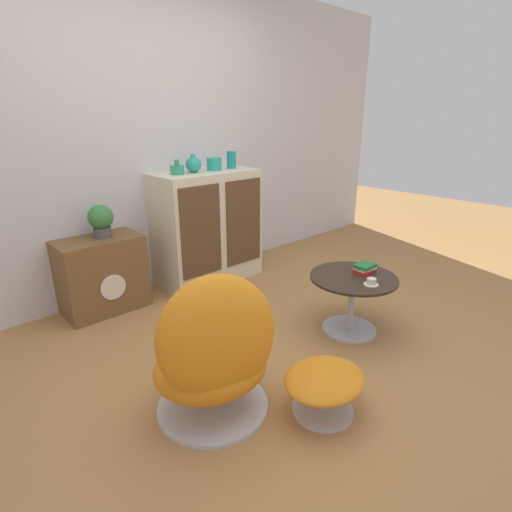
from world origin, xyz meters
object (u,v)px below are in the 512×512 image
(tv_console, at_px, (102,275))
(egg_chair, at_px, (214,354))
(vase_inner_left, at_px, (193,164))
(sideboard, at_px, (208,227))
(book_stack, at_px, (365,268))
(vase_rightmost, at_px, (231,160))
(vase_inner_right, at_px, (214,164))
(vase_leftmost, at_px, (177,169))
(teacup, at_px, (371,282))
(ottoman, at_px, (324,383))
(coffee_table, at_px, (352,295))
(potted_plant, at_px, (101,220))

(tv_console, height_order, egg_chair, egg_chair)
(tv_console, relative_size, vase_inner_left, 4.07)
(sideboard, relative_size, egg_chair, 1.25)
(sideboard, bearing_deg, book_stack, -79.28)
(vase_rightmost, bearing_deg, vase_inner_right, 180.00)
(vase_leftmost, height_order, teacup, vase_leftmost)
(egg_chair, xyz_separation_m, vase_inner_left, (0.95, 1.50, 0.71))
(vase_leftmost, xyz_separation_m, vase_inner_left, (0.16, 0.00, 0.03))
(vase_inner_left, height_order, vase_inner_right, vase_inner_left)
(ottoman, relative_size, vase_leftmost, 3.76)
(sideboard, xyz_separation_m, coffee_table, (0.16, -1.47, -0.22))
(tv_console, distance_m, egg_chair, 1.56)
(egg_chair, height_order, vase_inner_left, vase_inner_left)
(tv_console, bearing_deg, vase_inner_right, -2.60)
(vase_rightmost, distance_m, teacup, 1.77)
(vase_leftmost, height_order, vase_rightmost, vase_rightmost)
(egg_chair, xyz_separation_m, vase_inner_right, (1.17, 1.50, 0.70))
(vase_inner_left, height_order, potted_plant, vase_inner_left)
(sideboard, height_order, vase_rightmost, vase_rightmost)
(coffee_table, height_order, vase_inner_left, vase_inner_left)
(egg_chair, relative_size, vase_rightmost, 5.28)
(potted_plant, bearing_deg, coffee_table, -54.19)
(ottoman, xyz_separation_m, book_stack, (0.93, 0.39, 0.28))
(vase_rightmost, xyz_separation_m, book_stack, (-0.02, -1.48, -0.63))
(vase_inner_left, height_order, teacup, vase_inner_left)
(sideboard, bearing_deg, vase_inner_right, 2.16)
(tv_console, xyz_separation_m, book_stack, (1.26, -1.53, 0.16))
(tv_console, bearing_deg, sideboard, -3.09)
(vase_rightmost, height_order, book_stack, vase_rightmost)
(sideboard, height_order, vase_inner_left, vase_inner_left)
(sideboard, xyz_separation_m, book_stack, (0.28, -1.48, -0.05))
(sideboard, distance_m, vase_inner_right, 0.57)
(sideboard, bearing_deg, teacup, -85.72)
(coffee_table, height_order, vase_inner_right, vase_inner_right)
(vase_rightmost, bearing_deg, potted_plant, 177.69)
(tv_console, xyz_separation_m, vase_inner_left, (0.87, -0.05, 0.78))
(egg_chair, distance_m, vase_leftmost, 1.83)
(egg_chair, bearing_deg, vase_inner_right, 52.17)
(tv_console, height_order, potted_plant, potted_plant)
(vase_inner_right, distance_m, vase_rightmost, 0.20)
(sideboard, xyz_separation_m, potted_plant, (-0.94, 0.05, 0.22))
(egg_chair, xyz_separation_m, coffee_table, (1.23, 0.03, -0.08))
(coffee_table, bearing_deg, vase_inner_left, 100.64)
(sideboard, distance_m, vase_leftmost, 0.61)
(potted_plant, height_order, book_stack, potted_plant)
(vase_inner_right, height_order, book_stack, vase_inner_right)
(coffee_table, height_order, vase_leftmost, vase_leftmost)
(book_stack, bearing_deg, teacup, -135.80)
(tv_console, relative_size, coffee_table, 1.03)
(coffee_table, relative_size, vase_inner_left, 3.95)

